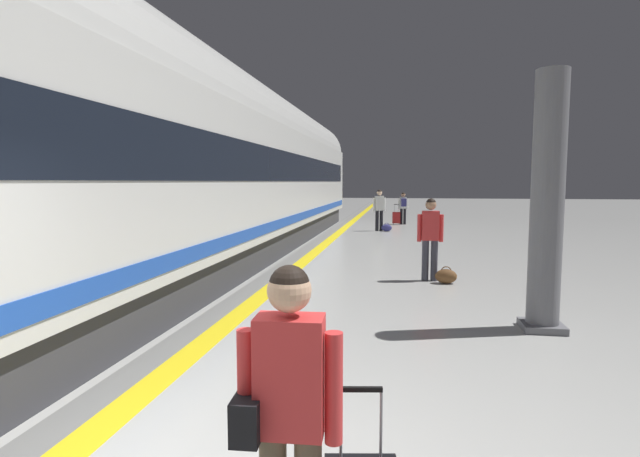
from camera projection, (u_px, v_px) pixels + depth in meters
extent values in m
cube|color=yellow|center=(304.00, 261.00, 12.94)|extent=(0.36, 80.00, 0.01)
cube|color=slate|center=(293.00, 260.00, 12.99)|extent=(0.56, 80.00, 0.01)
cube|color=#38383D|center=(221.00, 250.00, 12.58)|extent=(2.67, 26.96, 0.70)
cube|color=silver|center=(220.00, 179.00, 12.40)|extent=(2.90, 28.08, 2.90)
cylinder|color=silver|center=(219.00, 123.00, 12.27)|extent=(2.84, 27.52, 2.84)
cube|color=black|center=(219.00, 165.00, 12.37)|extent=(2.93, 26.40, 0.80)
cube|color=#1E4CB2|center=(221.00, 224.00, 12.51)|extent=(2.94, 27.52, 0.24)
cube|color=gray|center=(224.00, 187.00, 16.80)|extent=(0.02, 0.90, 2.00)
cube|color=red|center=(290.00, 376.00, 2.42)|extent=(0.35, 0.22, 0.60)
cylinder|color=red|center=(334.00, 388.00, 2.39)|extent=(0.09, 0.09, 0.56)
cylinder|color=red|center=(246.00, 384.00, 2.44)|extent=(0.09, 0.09, 0.56)
sphere|color=tan|center=(289.00, 290.00, 2.38)|extent=(0.22, 0.22, 0.22)
sphere|color=black|center=(289.00, 285.00, 2.38)|extent=(0.20, 0.20, 0.20)
cube|color=black|center=(250.00, 415.00, 2.43)|extent=(0.15, 0.29, 0.22)
cylinder|color=gray|center=(381.00, 424.00, 2.55)|extent=(0.02, 0.02, 0.38)
cylinder|color=gray|center=(341.00, 424.00, 2.55)|extent=(0.02, 0.02, 0.38)
cube|color=black|center=(361.00, 389.00, 2.53)|extent=(0.22, 0.06, 0.02)
cylinder|color=#383842|center=(425.00, 260.00, 10.33)|extent=(0.14, 0.14, 0.86)
cylinder|color=#383842|center=(434.00, 261.00, 10.31)|extent=(0.14, 0.14, 0.86)
cube|color=red|center=(430.00, 226.00, 10.25)|extent=(0.36, 0.22, 0.62)
cylinder|color=red|center=(419.00, 228.00, 10.29)|extent=(0.09, 0.09, 0.57)
cylinder|color=red|center=(441.00, 228.00, 10.24)|extent=(0.09, 0.09, 0.57)
sphere|color=#A37556|center=(431.00, 205.00, 10.21)|extent=(0.23, 0.23, 0.23)
sphere|color=black|center=(431.00, 203.00, 10.21)|extent=(0.21, 0.21, 0.21)
ellipsoid|color=brown|center=(446.00, 276.00, 10.05)|extent=(0.44, 0.26, 0.30)
torus|color=brown|center=(446.00, 272.00, 10.04)|extent=(0.22, 0.02, 0.22)
cylinder|color=black|center=(377.00, 221.00, 20.75)|extent=(0.14, 0.14, 0.87)
cylinder|color=black|center=(381.00, 221.00, 20.78)|extent=(0.14, 0.14, 0.87)
cube|color=silver|center=(379.00, 203.00, 20.70)|extent=(0.40, 0.31, 0.62)
cylinder|color=silver|center=(374.00, 204.00, 20.67)|extent=(0.09, 0.09, 0.58)
cylinder|color=silver|center=(384.00, 204.00, 20.75)|extent=(0.09, 0.09, 0.58)
sphere|color=beige|center=(379.00, 193.00, 20.65)|extent=(0.23, 0.23, 0.23)
sphere|color=black|center=(379.00, 192.00, 20.65)|extent=(0.21, 0.21, 0.21)
ellipsoid|color=navy|center=(387.00, 228.00, 20.60)|extent=(0.44, 0.26, 0.30)
torus|color=navy|center=(387.00, 225.00, 20.60)|extent=(0.22, 0.02, 0.22)
cylinder|color=black|center=(401.00, 216.00, 23.96)|extent=(0.13, 0.13, 0.77)
cylinder|color=black|center=(405.00, 216.00, 23.97)|extent=(0.13, 0.13, 0.77)
cube|color=silver|center=(403.00, 203.00, 23.90)|extent=(0.34, 0.24, 0.55)
cylinder|color=silver|center=(399.00, 204.00, 23.91)|extent=(0.08, 0.08, 0.52)
cylinder|color=silver|center=(407.00, 204.00, 23.92)|extent=(0.08, 0.08, 0.52)
sphere|color=#A37556|center=(403.00, 195.00, 23.86)|extent=(0.20, 0.20, 0.20)
sphere|color=black|center=(403.00, 194.00, 23.86)|extent=(0.19, 0.19, 0.19)
cube|color=navy|center=(404.00, 203.00, 23.76)|extent=(0.26, 0.17, 0.37)
cube|color=#A51E1E|center=(396.00, 218.00, 23.92)|extent=(0.38, 0.22, 0.54)
cube|color=#A51E1E|center=(396.00, 219.00, 24.04)|extent=(0.31, 0.02, 0.30)
cylinder|color=black|center=(393.00, 224.00, 23.91)|extent=(0.02, 0.06, 0.06)
cylinder|color=black|center=(399.00, 224.00, 23.86)|extent=(0.02, 0.06, 0.06)
cylinder|color=gray|center=(394.00, 208.00, 23.84)|extent=(0.02, 0.02, 0.38)
cylinder|color=gray|center=(399.00, 208.00, 23.81)|extent=(0.02, 0.02, 0.38)
cube|color=black|center=(397.00, 204.00, 23.81)|extent=(0.22, 0.03, 0.02)
cylinder|color=slate|center=(547.00, 203.00, 6.76)|extent=(0.44, 0.44, 3.60)
cube|color=slate|center=(542.00, 326.00, 6.93)|extent=(0.56, 0.56, 0.10)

